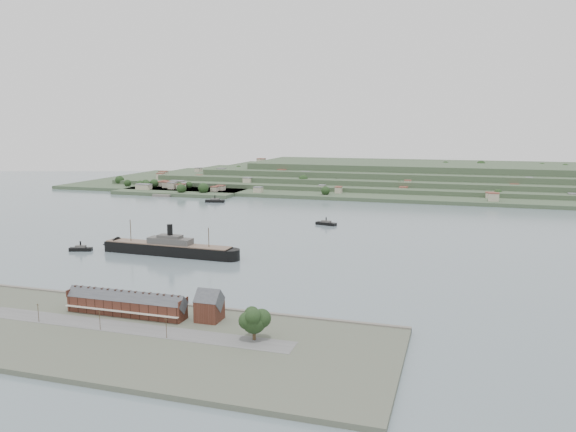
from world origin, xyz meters
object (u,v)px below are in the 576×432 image
(terrace_row, at_px, (126,304))
(gabled_building, at_px, (209,306))
(fig_tree, at_px, (254,320))
(tugboat, at_px, (81,249))
(steamship, at_px, (165,248))

(terrace_row, distance_m, gabled_building, 37.74)
(terrace_row, height_order, fig_tree, fig_tree)
(fig_tree, bearing_deg, tugboat, 145.13)
(steamship, xyz_separation_m, fig_tree, (108.72, -124.21, 5.65))
(steamship, distance_m, tugboat, 59.30)
(terrace_row, xyz_separation_m, fig_tree, (63.40, -10.97, 3.27))
(terrace_row, relative_size, fig_tree, 4.18)
(gabled_building, xyz_separation_m, steamship, (-82.82, 109.21, -3.72))
(gabled_building, relative_size, tugboat, 0.91)
(steamship, height_order, fig_tree, steamship)
(steamship, xyz_separation_m, tugboat, (-58.75, -7.51, -2.83))
(steamship, distance_m, fig_tree, 165.16)
(gabled_building, bearing_deg, fig_tree, -30.06)
(tugboat, distance_m, fig_tree, 204.30)
(terrace_row, distance_m, steamship, 121.99)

